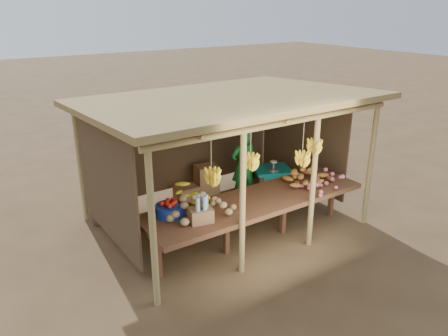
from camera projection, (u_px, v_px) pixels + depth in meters
ground at (224, 221)px, 8.13m from camera, size 60.00×60.00×0.00m
stall_structure at (223, 121)px, 7.42m from camera, size 4.70×3.50×2.43m
counter at (257, 203)px, 7.14m from camera, size 3.90×1.05×0.80m
potato_heap at (201, 204)px, 6.51m from camera, size 1.07×0.66×0.37m
sweet_potato_heap at (306, 175)px, 7.66m from camera, size 1.13×0.90×0.36m
onion_heap at (329, 178)px, 7.52m from camera, size 0.94×0.66×0.36m
banana_pile at (191, 194)px, 6.89m from camera, size 0.69×0.51×0.35m
tomato_basin at (170, 209)px, 6.55m from camera, size 0.46×0.46×0.24m
bottle_box at (201, 212)px, 6.33m from camera, size 0.38×0.33×0.42m
vendor at (244, 166)px, 8.72m from camera, size 0.60×0.44×1.50m
tarp_crate at (271, 182)px, 8.95m from camera, size 0.91×0.86×0.87m
carton_stack at (200, 186)px, 8.90m from camera, size 0.95×0.38×0.70m
burlap_sacks at (111, 208)px, 8.07m from camera, size 0.83×0.44×0.59m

